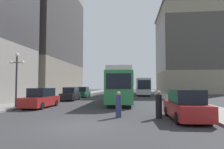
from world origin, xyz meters
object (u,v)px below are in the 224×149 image
at_px(parked_car_left_far, 71,94).
at_px(pedestrian_crossing_far, 119,105).
at_px(pedestrian_crossing_near, 159,105).
at_px(parked_car_right_far, 186,106).
at_px(parked_car_left_mid, 41,98).
at_px(transit_bus, 142,86).
at_px(parked_car_left_near, 83,93).
at_px(streetcar, 121,85).
at_px(lamp_post_left_near, 17,71).

bearing_deg(parked_car_left_far, pedestrian_crossing_far, -63.50).
bearing_deg(pedestrian_crossing_near, parked_car_right_far, -168.79).
height_order(parked_car_left_mid, parked_car_right_far, same).
bearing_deg(parked_car_left_mid, transit_bus, 67.76).
height_order(parked_car_left_near, parked_car_left_far, same).
distance_m(parked_car_left_mid, parked_car_left_far, 9.04).
height_order(streetcar, parked_car_left_near, streetcar).
distance_m(parked_car_left_mid, lamp_post_left_near, 3.34).
bearing_deg(parked_car_right_far, lamp_post_left_near, -20.10).
xyz_separation_m(pedestrian_crossing_near, pedestrian_crossing_far, (-2.55, 0.13, -0.03)).
relative_size(transit_bus, lamp_post_left_near, 2.48).
bearing_deg(streetcar, parked_car_left_near, 124.35).
xyz_separation_m(parked_car_left_near, pedestrian_crossing_near, (10.21, -21.01, -0.03)).
height_order(pedestrian_crossing_near, lamp_post_left_near, lamp_post_left_near).
relative_size(streetcar, parked_car_right_far, 2.68).
bearing_deg(parked_car_left_near, parked_car_left_far, -90.13).
height_order(transit_bus, parked_car_left_mid, transit_bus).
bearing_deg(pedestrian_crossing_far, parked_car_right_far, -154.24).
bearing_deg(pedestrian_crossing_far, parked_car_left_mid, -0.61).
height_order(parked_car_left_near, pedestrian_crossing_near, parked_car_left_near).
xyz_separation_m(transit_bus, parked_car_left_mid, (-10.64, -24.35, -1.10)).
bearing_deg(pedestrian_crossing_near, transit_bus, -65.44).
relative_size(parked_car_left_near, parked_car_left_mid, 0.91).
height_order(parked_car_left_near, parked_car_left_mid, same).
height_order(parked_car_left_far, lamp_post_left_near, lamp_post_left_near).
bearing_deg(parked_car_left_far, parked_car_left_mid, -91.97).
relative_size(pedestrian_crossing_near, lamp_post_left_near, 0.36).
xyz_separation_m(parked_car_left_near, pedestrian_crossing_far, (7.66, -20.88, -0.06)).
height_order(parked_car_left_near, pedestrian_crossing_far, parked_car_left_near).
bearing_deg(pedestrian_crossing_near, parked_car_left_mid, -1.62).
distance_m(parked_car_right_far, pedestrian_crossing_far, 4.12).
xyz_separation_m(parked_car_right_far, pedestrian_crossing_near, (-1.54, 0.39, -0.03)).
bearing_deg(parked_car_left_far, pedestrian_crossing_near, -56.35).
xyz_separation_m(streetcar, transit_bus, (3.39, 18.79, -0.15)).
bearing_deg(parked_car_left_far, parked_car_right_far, -53.22).
bearing_deg(parked_car_right_far, parked_car_left_near, -62.76).
xyz_separation_m(transit_bus, pedestrian_crossing_near, (-0.43, -29.56, -1.14)).
distance_m(parked_car_left_mid, parked_car_right_far, 13.01).
height_order(transit_bus, pedestrian_crossing_near, transit_bus).
relative_size(parked_car_left_mid, lamp_post_left_near, 0.99).
distance_m(pedestrian_crossing_near, lamp_post_left_near, 13.07).
height_order(parked_car_right_far, lamp_post_left_near, lamp_post_left_near).
height_order(parked_car_left_mid, pedestrian_crossing_far, parked_car_left_mid).
relative_size(transit_bus, parked_car_right_far, 2.58).
bearing_deg(lamp_post_left_near, parked_car_right_far, -18.58).
bearing_deg(streetcar, parked_car_left_mid, -143.45).
xyz_separation_m(streetcar, lamp_post_left_near, (-9.15, -6.57, 1.30)).
relative_size(parked_car_left_far, pedestrian_crossing_near, 2.74).
xyz_separation_m(streetcar, pedestrian_crossing_near, (2.95, -10.77, -1.29)).
bearing_deg(parked_car_left_mid, streetcar, 38.85).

